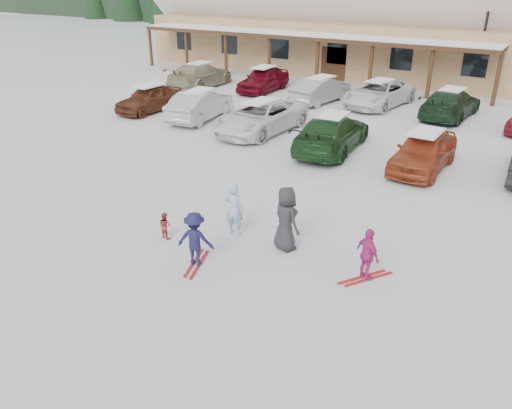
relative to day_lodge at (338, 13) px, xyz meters
The scene contains 20 objects.
ground 29.63m from the day_lodge, 72.16° to the right, with size 160.00×160.00×0.00m, color silver.
day_lodge is the anchor object (origin of this frame).
lamp_post 11.75m from the day_lodge, 19.50° to the right, with size 0.50×0.25×5.78m.
adult_skier 28.65m from the day_lodge, 72.23° to the right, with size 0.56×0.37×1.54m, color #94B5D4.
toddler_red 29.44m from the day_lodge, 75.80° to the right, with size 0.37×0.29×0.77m, color #AB322F.
child_navy 30.47m from the day_lodge, 73.18° to the right, with size 0.94×0.54×1.45m, color #16153C.
skis_child_navy 30.55m from the day_lodge, 73.18° to the right, with size 0.20×1.40×0.03m, color #A4171D.
child_magenta 30.35m from the day_lodge, 65.14° to the right, with size 0.79×0.33×1.35m, color #BA287A.
skis_child_magenta 30.43m from the day_lodge, 65.14° to the right, with size 0.20×1.40×0.03m, color #A4171D.
bystander_dark 29.17m from the day_lodge, 69.16° to the right, with size 0.87×0.57×1.78m, color #28282B.
parked_car_0 18.48m from the day_lodge, 99.09° to the right, with size 1.63×4.05×1.38m, color #5A2A18.
parked_car_1 18.19m from the day_lodge, 88.59° to the right, with size 1.55×4.46×1.47m, color #A9AAAE.
parked_car_2 18.96m from the day_lodge, 77.12° to the right, with size 2.41×5.23×1.45m, color white.
parked_car_3 20.75m from the day_lodge, 66.98° to the right, with size 2.10×5.16×1.50m, color #193D1A.
parked_car_4 22.75m from the day_lodge, 58.25° to the right, with size 1.73×4.29×1.46m, color #9C3A1E.
parked_car_7 12.81m from the day_lodge, 110.44° to the right, with size 2.15×5.28×1.53m, color tan.
parked_car_8 11.05m from the day_lodge, 91.24° to the right, with size 1.77×4.40×1.50m, color maroon.
parked_car_9 12.46m from the day_lodge, 70.47° to the right, with size 1.51×4.33×1.43m, color #99989D.
parked_car_10 13.12m from the day_lodge, 55.65° to the right, with size 2.35×5.10×1.42m, color white.
parked_car_11 15.88m from the day_lodge, 44.68° to the right, with size 2.03×5.00×1.45m, color #17301C.
Camera 1 is at (6.78, -9.54, 6.78)m, focal length 35.00 mm.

